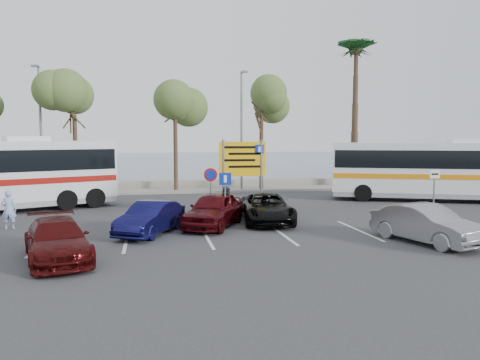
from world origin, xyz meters
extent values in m
plane|color=#313234|center=(0.00, 0.00, 0.00)|extent=(120.00, 120.00, 0.00)
cube|color=gray|center=(0.00, 14.00, 0.07)|extent=(44.00, 2.40, 0.15)
cube|color=gray|center=(0.00, 16.00, 0.30)|extent=(48.00, 0.80, 0.60)
plane|color=#44556D|center=(0.00, 60.00, 0.01)|extent=(140.00, 140.00, 0.00)
cylinder|color=#382619|center=(-8.00, 14.00, 2.67)|extent=(0.28, 0.28, 5.04)
cylinder|color=#382619|center=(-1.50, 14.00, 2.95)|extent=(0.28, 0.28, 5.60)
cylinder|color=#382619|center=(4.50, 14.00, 2.74)|extent=(0.28, 0.28, 5.18)
cylinder|color=#382619|center=(11.50, 14.00, 5.15)|extent=(0.48, 0.48, 10.00)
cylinder|color=slate|center=(-10.00, 13.60, 4.15)|extent=(0.16, 0.16, 8.00)
cylinder|color=slate|center=(-10.00, 13.15, 8.10)|extent=(0.12, 0.90, 0.12)
cube|color=slate|center=(-10.00, 12.65, 8.05)|extent=(0.45, 0.25, 0.12)
cylinder|color=slate|center=(3.00, 13.60, 4.15)|extent=(0.16, 0.16, 8.00)
cylinder|color=slate|center=(3.00, 13.15, 8.10)|extent=(0.12, 0.90, 0.12)
cube|color=slate|center=(3.00, 12.65, 8.05)|extent=(0.45, 0.25, 0.12)
cylinder|color=slate|center=(0.10, 3.20, 1.80)|extent=(0.12, 0.12, 3.60)
cylinder|color=slate|center=(1.90, 3.20, 1.80)|extent=(0.12, 0.12, 3.60)
cube|color=#F4B50C|center=(1.00, 3.20, 2.70)|extent=(2.20, 0.06, 1.60)
cube|color=#0C2699|center=(1.80, 3.16, 3.15)|extent=(0.42, 0.01, 0.42)
cylinder|color=slate|center=(-0.60, 2.40, 1.10)|extent=(0.07, 0.07, 2.20)
cylinder|color=#B20C0C|center=(-0.60, 2.37, 2.05)|extent=(0.60, 0.03, 0.60)
cylinder|color=slate|center=(-0.20, 0.80, 1.10)|extent=(0.07, 0.07, 2.20)
cube|color=#0C2699|center=(-0.20, 0.78, 2.00)|extent=(0.50, 0.03, 0.50)
cylinder|color=slate|center=(9.80, 1.50, 1.10)|extent=(0.07, 0.07, 2.20)
cube|color=white|center=(9.80, 1.48, 2.00)|extent=(0.50, 0.03, 0.40)
cube|color=white|center=(13.08, 6.50, 1.97)|extent=(11.73, 6.66, 2.86)
cube|color=black|center=(13.08, 6.50, 2.48)|extent=(11.53, 6.61, 1.02)
cube|color=orange|center=(13.08, 6.50, 1.50)|extent=(11.63, 6.65, 0.29)
cube|color=gray|center=(13.08, 6.50, 0.53)|extent=(11.61, 6.60, 0.53)
cube|color=white|center=(13.08, 6.50, 3.51)|extent=(2.38, 2.17, 0.23)
imported|color=#0E0E44|center=(-3.23, -0.10, 0.62)|extent=(2.86, 3.93, 1.24)
imported|color=#450B0C|center=(-6.00, -3.50, 0.62)|extent=(2.82, 4.56, 1.23)
imported|color=#4B0A0F|center=(-0.66, 0.93, 0.71)|extent=(3.37, 4.48, 1.42)
imported|color=black|center=(1.74, 1.50, 0.63)|extent=(2.55, 4.70, 1.25)
imported|color=gray|center=(6.22, -3.50, 0.67)|extent=(2.59, 4.31, 1.34)
imported|color=#9AB1E1|center=(-8.85, 2.00, 0.79)|extent=(0.58, 0.38, 1.59)
imported|color=#313349|center=(0.00, 1.60, 0.80)|extent=(0.74, 0.88, 1.59)
camera|label=1|loc=(-3.22, -18.09, 3.65)|focal=35.00mm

